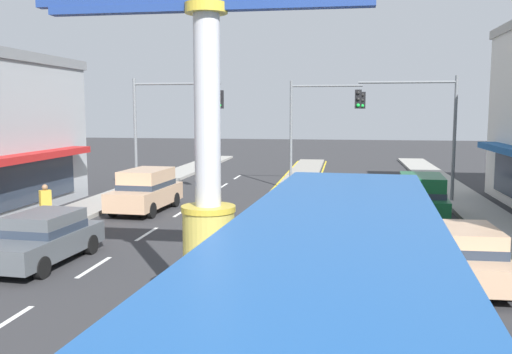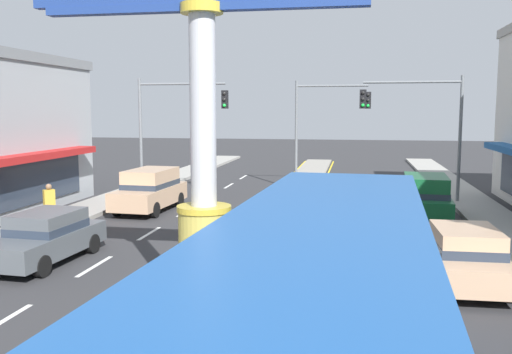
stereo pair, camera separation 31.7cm
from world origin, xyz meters
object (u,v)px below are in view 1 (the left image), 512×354
Objects in this scene: traffic_light_left_side at (167,116)px; traffic_light_right_side at (418,117)px; bus_near_right_lane at (332,349)px; sedan_far_right_lane at (44,237)px; suv_near_left_lane at (421,197)px; suv_mid_left_lane at (146,190)px; traffic_light_median_far at (318,116)px; district_sign at (207,123)px; pedestrian_near_kerb at (46,203)px; sedan_far_left_oncoming at (464,254)px.

traffic_light_left_side and traffic_light_right_side have the same top height.
bus_near_right_lane reaches higher than sedan_far_right_lane.
suv_mid_left_lane is at bearing 179.22° from suv_near_left_lane.
traffic_light_median_far is 25.54m from bus_near_right_lane.
suv_near_left_lane is at bearing -19.12° from traffic_light_left_side.
district_sign is 4.87× the size of pedestrian_near_kerb.
pedestrian_near_kerb is at bearing 164.00° from sedan_far_left_oncoming.
sedan_far_left_oncoming is at bearing -46.08° from traffic_light_left_side.
traffic_light_right_side is at bearing 46.33° from sedan_far_right_lane.
district_sign is 14.24m from suv_mid_left_lane.
suv_near_left_lane is (3.29, 17.42, -0.88)m from bus_near_right_lane.
sedan_far_right_lane is at bearing -113.89° from traffic_light_median_far.
bus_near_right_lane is at bearing -110.35° from sedan_far_left_oncoming.
traffic_light_median_far is 18.37m from sedan_far_right_lane.
traffic_light_left_side is at bearing 94.04° from suv_mid_left_lane.
pedestrian_near_kerb is at bearing 119.03° from sedan_far_right_lane.
sedan_far_left_oncoming is (12.02, -8.68, -0.20)m from suv_mid_left_lane.
traffic_light_left_side reaches higher than suv_mid_left_lane.
suv_mid_left_lane is at bearing -85.96° from traffic_light_left_side.
pedestrian_near_kerb is (-14.29, -4.42, 0.11)m from suv_near_left_lane.
sedan_far_left_oncoming is (-0.28, -12.89, -3.46)m from traffic_light_right_side.
traffic_light_right_side is at bearing 88.74° from sedan_far_left_oncoming.
sedan_far_left_oncoming is at bearing 32.24° from district_sign.
suv_near_left_lane is (6.01, 12.31, -3.33)m from district_sign.
bus_near_right_lane reaches higher than suv_near_left_lane.
sedan_far_right_lane is at bearing 134.42° from bus_near_right_lane.
suv_near_left_lane is at bearing 35.33° from sedan_far_right_lane.
bus_near_right_lane is (1.41, -25.40, -2.33)m from traffic_light_median_far.
district_sign is 1.67× the size of suv_mid_left_lane.
suv_mid_left_lane is 14.83m from sedan_far_left_oncoming.
traffic_light_right_side reaches higher than sedan_far_left_oncoming.
traffic_light_left_side is 12.59m from traffic_light_right_side.
suv_near_left_lane reaches higher than pedestrian_near_kerb.
suv_near_left_lane is at bearing -59.47° from traffic_light_median_far.
traffic_light_median_far is 11.17m from suv_mid_left_lane.
bus_near_right_lane is 12.51m from sedan_far_right_lane.
traffic_light_median_far is at bearing 26.08° from traffic_light_left_side.
suv_near_left_lane is at bearing -93.79° from traffic_light_right_side.
traffic_light_right_side is (12.59, 0.10, 0.00)m from traffic_light_left_side.
bus_near_right_lane is 7.03× the size of pedestrian_near_kerb.
traffic_light_right_side is 0.55× the size of bus_near_right_lane.
traffic_light_right_side is 3.85× the size of pedestrian_near_kerb.
bus_near_right_lane is 2.61× the size of sedan_far_left_oncoming.
district_sign reaches higher than traffic_light_left_side.
traffic_light_right_side and traffic_light_median_far have the same top height.
suv_mid_left_lane is (0.00, 8.68, 0.20)m from sedan_far_right_lane.
traffic_light_left_side is 9.45m from pedestrian_near_kerb.
traffic_light_left_side is at bearing 133.92° from sedan_far_left_oncoming.
pedestrian_near_kerb is at bearing 130.23° from bus_near_right_lane.
traffic_light_median_far reaches higher than bus_near_right_lane.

